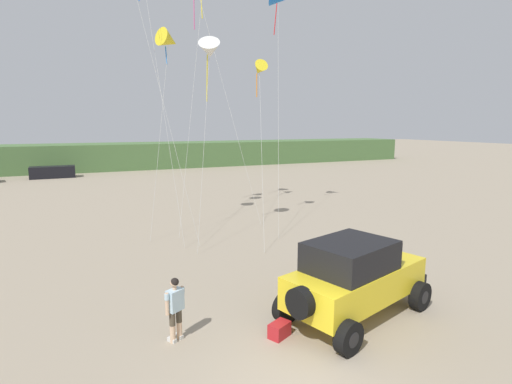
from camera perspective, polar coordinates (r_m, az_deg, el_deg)
The scene contains 8 objects.
dune_ridge at distance 51.72m, azimuth -23.27°, elevation 4.69°, with size 90.00×6.79×3.12m, color #4C703D.
jeep at distance 11.58m, azimuth 14.20°, elevation -11.77°, with size 5.01×3.52×2.26m.
person_watching at distance 10.38m, azimuth -11.67°, elevation -15.87°, with size 0.56×0.44×1.67m.
cooler_box at distance 10.69m, azimuth 3.43°, elevation -19.36°, with size 0.56×0.36×0.38m, color #B21E23.
distant_sedan at distance 45.48m, azimuth -27.43°, elevation 2.59°, with size 4.20×1.70×1.20m, color black.
kite_purple_stunt at distance 21.91m, azimuth 0.49°, elevation 17.36°, with size 2.67×5.92×8.83m.
kite_blue_swept at distance 19.20m, azimuth -6.76°, elevation 19.79°, with size 2.19×3.23×9.47m.
kite_red_delta at distance 21.21m, azimuth -12.57°, elevation 20.69°, with size 2.41×2.88×10.05m.
Camera 1 is at (-3.86, -6.24, 5.38)m, focal length 27.53 mm.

